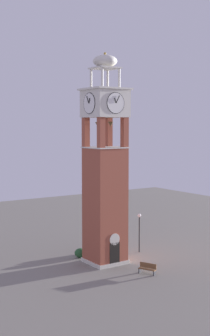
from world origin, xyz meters
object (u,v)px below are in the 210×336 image
(park_bench, at_px, (147,269))
(lamp_post, at_px, (139,226))
(trash_bin, at_px, (91,249))
(clock_tower, at_px, (105,178))

(park_bench, xyz_separation_m, lamp_post, (3.84, 6.03, 2.27))
(trash_bin, bearing_deg, clock_tower, -101.01)
(lamp_post, relative_size, trash_bin, 4.99)
(trash_bin, bearing_deg, lamp_post, -30.77)
(clock_tower, height_order, lamp_post, clock_tower)
(clock_tower, relative_size, lamp_post, 4.92)
(lamp_post, bearing_deg, trash_bin, 149.23)
(lamp_post, distance_m, trash_bin, 5.49)
(clock_tower, xyz_separation_m, park_bench, (1.13, -4.97, -7.61))
(trash_bin, bearing_deg, park_bench, -87.16)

